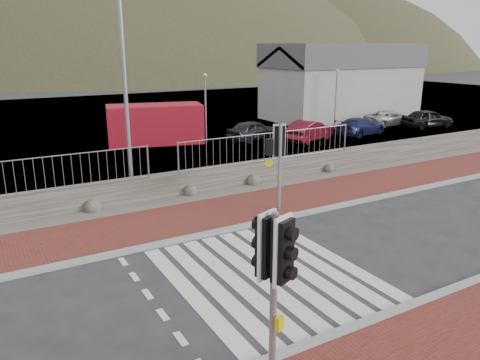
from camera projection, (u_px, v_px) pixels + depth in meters
ground at (266, 273)px, 12.03m from camera, size 220.00×220.00×0.00m
sidewalk_far at (194, 218)px, 15.77m from camera, size 40.00×3.00×0.08m
kerb_near at (346, 331)px, 9.52m from camera, size 40.00×0.25×0.12m
kerb_far at (214, 233)px, 14.52m from camera, size 40.00×0.25×0.12m
zebra_crossing at (266, 273)px, 12.03m from camera, size 4.62×5.60×0.01m
gravel_strip at (171, 202)px, 17.45m from camera, size 40.00×1.50×0.06m
stone_wall at (163, 186)px, 18.00m from camera, size 40.00×0.60×0.90m
railing at (163, 152)px, 17.49m from camera, size 18.07×0.07×1.22m
quay at (65, 123)px, 35.30m from camera, size 120.00×40.00×0.50m
water at (18, 88)px, 64.48m from camera, size 220.00×50.00×0.05m
harbor_building at (341, 81)px, 37.37m from camera, size 12.20×6.20×5.80m
hills_backdrop at (57, 192)px, 94.92m from camera, size 254.00×90.00×100.00m
traffic_signal_near at (274, 262)px, 7.60m from camera, size 0.51×0.41×3.12m
traffic_signal_far at (279, 149)px, 15.96m from camera, size 0.76×0.46×3.11m
streetlight at (128, 62)px, 16.95m from camera, size 1.88×0.66×8.99m
shipping_container at (155, 124)px, 27.84m from camera, size 5.90×3.54×2.30m
car_a at (253, 130)px, 28.90m from camera, size 3.84×2.24×1.23m
car_b at (309, 131)px, 28.66m from camera, size 4.01×2.53×1.25m
car_c at (360, 126)px, 30.51m from camera, size 4.17×2.38×1.14m
car_d at (391, 118)px, 34.17m from camera, size 4.13×2.20×1.11m
car_e at (428, 118)px, 33.38m from camera, size 3.96×2.11×1.28m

